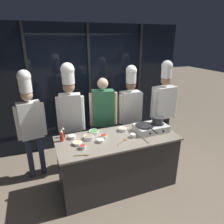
# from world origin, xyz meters

# --- Properties ---
(ground_plane) EXTENTS (24.00, 24.00, 0.00)m
(ground_plane) POSITION_xyz_m (0.00, 0.00, 0.00)
(ground_plane) COLOR #7F705B
(window_wall_back) EXTENTS (4.36, 0.09, 2.70)m
(window_wall_back) POSITION_xyz_m (0.00, 1.66, 1.35)
(window_wall_back) COLOR black
(window_wall_back) RESTS_ON ground_plane
(demo_counter) EXTENTS (1.95, 0.82, 0.90)m
(demo_counter) POSITION_xyz_m (0.00, 0.00, 0.45)
(demo_counter) COLOR #2D2D30
(demo_counter) RESTS_ON ground_plane
(portable_stove) EXTENTS (0.55, 0.37, 0.12)m
(portable_stove) POSITION_xyz_m (0.62, 0.02, 0.96)
(portable_stove) COLOR silver
(portable_stove) RESTS_ON demo_counter
(frying_pan) EXTENTS (0.31, 0.54, 0.04)m
(frying_pan) POSITION_xyz_m (0.50, 0.01, 1.05)
(frying_pan) COLOR #232326
(frying_pan) RESTS_ON portable_stove
(stock_pot) EXTENTS (0.22, 0.19, 0.12)m
(stock_pot) POSITION_xyz_m (0.75, 0.02, 1.09)
(stock_pot) COLOR #333335
(stock_pot) RESTS_ON portable_stove
(squeeze_bottle_soy) EXTENTS (0.05, 0.05, 0.18)m
(squeeze_bottle_soy) POSITION_xyz_m (-0.81, 0.33, 0.99)
(squeeze_bottle_soy) COLOR #332319
(squeeze_bottle_soy) RESTS_ON demo_counter
(squeeze_bottle_chili) EXTENTS (0.06, 0.06, 0.20)m
(squeeze_bottle_chili) POSITION_xyz_m (-0.85, 0.21, 1.00)
(squeeze_bottle_chili) COLOR red
(squeeze_bottle_chili) RESTS_ON demo_counter
(prep_bowl_chicken) EXTENTS (0.15, 0.15, 0.05)m
(prep_bowl_chicken) POSITION_xyz_m (0.18, 0.20, 0.93)
(prep_bowl_chicken) COLOR white
(prep_bowl_chicken) RESTS_ON demo_counter
(prep_bowl_garlic) EXTENTS (0.12, 0.12, 0.05)m
(prep_bowl_garlic) POSITION_xyz_m (-0.30, -0.04, 0.93)
(prep_bowl_garlic) COLOR white
(prep_bowl_garlic) RESTS_ON demo_counter
(prep_bowl_chili_flakes) EXTENTS (0.12, 0.12, 0.06)m
(prep_bowl_chili_flakes) POSITION_xyz_m (-0.21, 0.07, 0.93)
(prep_bowl_chili_flakes) COLOR white
(prep_bowl_chili_flakes) RESTS_ON demo_counter
(prep_bowl_ginger) EXTENTS (0.15, 0.15, 0.04)m
(prep_bowl_ginger) POSITION_xyz_m (-0.65, 0.01, 0.93)
(prep_bowl_ginger) COLOR white
(prep_bowl_ginger) RESTS_ON demo_counter
(prep_bowl_bell_pepper) EXTENTS (0.10, 0.10, 0.05)m
(prep_bowl_bell_pepper) POSITION_xyz_m (-0.60, -0.13, 0.93)
(prep_bowl_bell_pepper) COLOR white
(prep_bowl_bell_pepper) RESTS_ON demo_counter
(prep_bowl_scallions) EXTENTS (0.17, 0.17, 0.04)m
(prep_bowl_scallions) POSITION_xyz_m (-0.31, 0.30, 0.93)
(prep_bowl_scallions) COLOR white
(prep_bowl_scallions) RESTS_ON demo_counter
(prep_bowl_mushrooms) EXTENTS (0.17, 0.17, 0.06)m
(prep_bowl_mushrooms) POSITION_xyz_m (-0.44, 0.12, 0.94)
(prep_bowl_mushrooms) COLOR white
(prep_bowl_mushrooms) RESTS_ON demo_counter
(prep_bowl_bean_sprouts) EXTENTS (0.13, 0.13, 0.05)m
(prep_bowl_bean_sprouts) POSITION_xyz_m (-0.69, 0.23, 0.93)
(prep_bowl_bean_sprouts) COLOR white
(prep_bowl_bean_sprouts) RESTS_ON demo_counter
(prep_bowl_rice) EXTENTS (0.09, 0.09, 0.06)m
(prep_bowl_rice) POSITION_xyz_m (0.23, -0.08, 0.94)
(prep_bowl_rice) COLOR white
(prep_bowl_rice) RESTS_ON demo_counter
(serving_spoon_slotted) EXTENTS (0.25, 0.17, 0.02)m
(serving_spoon_slotted) POSITION_xyz_m (0.06, -0.13, 0.91)
(serving_spoon_slotted) COLOR olive
(serving_spoon_slotted) RESTS_ON demo_counter
(serving_spoon_solid) EXTENTS (0.21, 0.08, 0.02)m
(serving_spoon_solid) POSITION_xyz_m (-0.62, -0.32, 0.91)
(serving_spoon_solid) COLOR olive
(serving_spoon_solid) RESTS_ON demo_counter
(chef_head) EXTENTS (0.48, 0.24, 1.95)m
(chef_head) POSITION_xyz_m (-1.28, 0.75, 1.17)
(chef_head) COLOR #2D3856
(chef_head) RESTS_ON ground_plane
(chef_sous) EXTENTS (0.47, 0.25, 2.04)m
(chef_sous) POSITION_xyz_m (-0.61, 0.68, 1.25)
(chef_sous) COLOR #2D3856
(chef_sous) RESTS_ON ground_plane
(person_guest) EXTENTS (0.51, 0.28, 1.74)m
(person_guest) POSITION_xyz_m (0.00, 0.71, 1.06)
(person_guest) COLOR #2D3856
(person_guest) RESTS_ON ground_plane
(chef_line) EXTENTS (0.52, 0.21, 1.93)m
(chef_line) POSITION_xyz_m (0.59, 0.77, 1.14)
(chef_line) COLOR #2D3856
(chef_line) RESTS_ON ground_plane
(chef_pastry) EXTENTS (0.62, 0.28, 2.00)m
(chef_pastry) POSITION_xyz_m (1.32, 0.67, 1.14)
(chef_pastry) COLOR #232326
(chef_pastry) RESTS_ON ground_plane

